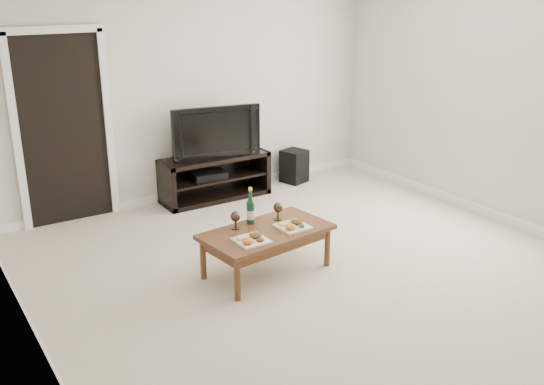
{
  "coord_description": "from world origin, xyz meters",
  "views": [
    {
      "loc": [
        -3.13,
        -3.85,
        2.54
      ],
      "look_at": [
        -0.25,
        0.6,
        0.7
      ],
      "focal_mm": 40.0,
      "sensor_mm": 36.0,
      "label": 1
    }
  ],
  "objects_px": {
    "television": "(214,131)",
    "subwoofer": "(294,166)",
    "media_console": "(215,177)",
    "coffee_table": "(267,251)"
  },
  "relations": [
    {
      "from": "subwoofer",
      "to": "coffee_table",
      "type": "relative_size",
      "value": 0.37
    },
    {
      "from": "media_console",
      "to": "coffee_table",
      "type": "distance_m",
      "value": 2.13
    },
    {
      "from": "media_console",
      "to": "coffee_table",
      "type": "xyz_separation_m",
      "value": [
        -0.56,
        -2.06,
        -0.07
      ]
    },
    {
      "from": "media_console",
      "to": "coffee_table",
      "type": "relative_size",
      "value": 1.16
    },
    {
      "from": "television",
      "to": "subwoofer",
      "type": "distance_m",
      "value": 1.36
    },
    {
      "from": "subwoofer",
      "to": "television",
      "type": "bearing_deg",
      "value": 164.37
    },
    {
      "from": "television",
      "to": "subwoofer",
      "type": "height_order",
      "value": "television"
    },
    {
      "from": "television",
      "to": "subwoofer",
      "type": "xyz_separation_m",
      "value": [
        1.2,
        0.02,
        -0.64
      ]
    },
    {
      "from": "media_console",
      "to": "coffee_table",
      "type": "bearing_deg",
      "value": -105.16
    },
    {
      "from": "television",
      "to": "coffee_table",
      "type": "xyz_separation_m",
      "value": [
        -0.56,
        -2.06,
        -0.65
      ]
    }
  ]
}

